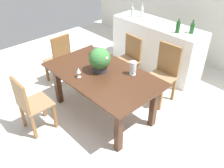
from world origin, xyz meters
TOP-DOWN VIEW (x-y plane):
  - ground_plane at (0.00, 0.00)m, footprint 7.04×7.04m
  - back_wall at (0.00, 2.60)m, footprint 6.40×0.10m
  - dining_table at (0.00, -0.20)m, footprint 1.81×1.05m
  - chair_far_left at (-0.40, 0.83)m, footprint 0.46×0.45m
  - chair_far_right at (0.40, 0.85)m, footprint 0.47×0.50m
  - chair_head_end at (-1.21, -0.19)m, footprint 0.43×0.42m
  - chair_near_left at (-0.41, -1.22)m, footprint 0.43×0.42m
  - flower_centerpiece at (-0.07, -0.17)m, footprint 0.33×0.32m
  - crystal_vase_left at (-0.53, 0.14)m, footprint 0.12×0.12m
  - crystal_vase_center_near at (0.33, 0.12)m, footprint 0.10×0.10m
  - wine_glass at (-0.15, -0.51)m, footprint 0.07×0.07m
  - kitchen_counter at (-0.37, 1.61)m, footprint 1.96×0.61m
  - wine_bottle_tall at (0.35, 1.64)m, footprint 0.08×0.08m
  - wine_bottle_amber at (-0.86, 1.67)m, footprint 0.07×0.07m
  - wine_bottle_clear at (0.16, 1.48)m, footprint 0.08×0.08m
  - wine_bottle_green at (-1.00, 1.52)m, footprint 0.07×0.07m

SIDE VIEW (x-z plane):
  - ground_plane at x=0.00m, z-range 0.00..0.00m
  - kitchen_counter at x=-0.37m, z-range 0.00..1.00m
  - chair_near_left at x=-0.41m, z-range 0.05..0.97m
  - chair_far_left at x=-0.40m, z-range 0.06..0.97m
  - chair_head_end at x=-1.21m, z-range 0.04..1.05m
  - chair_far_right at x=0.40m, z-range 0.05..1.06m
  - dining_table at x=0.00m, z-range 0.25..1.01m
  - crystal_vase_left at x=-0.53m, z-range 0.79..0.96m
  - wine_glass at x=-0.15m, z-range 0.79..0.95m
  - crystal_vase_center_near at x=0.33m, z-range 0.78..0.99m
  - flower_centerpiece at x=-0.07m, z-range 0.77..1.15m
  - wine_bottle_tall at x=0.35m, z-range 0.97..1.22m
  - wine_bottle_clear at x=0.16m, z-range 0.97..1.23m
  - wine_bottle_green at x=-1.00m, z-range 0.96..1.24m
  - wine_bottle_amber at x=-0.86m, z-range 0.96..1.25m
  - back_wall at x=0.00m, z-range 0.00..2.60m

